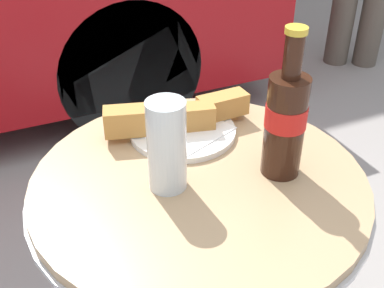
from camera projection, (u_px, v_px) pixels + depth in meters
The scene contains 4 objects.
bistro_table at pixel (198, 257), 0.94m from camera, with size 0.59×0.59×0.74m.
cola_bottle_left at pixel (285, 120), 0.79m from camera, with size 0.07×0.07×0.26m.
drinking_glass at pixel (168, 151), 0.77m from camera, with size 0.06×0.06×0.16m.
lunch_plate_near at pixel (180, 122), 0.94m from camera, with size 0.30×0.21×0.07m.
Camera 1 is at (-0.28, -0.60, 1.24)m, focal length 45.00 mm.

